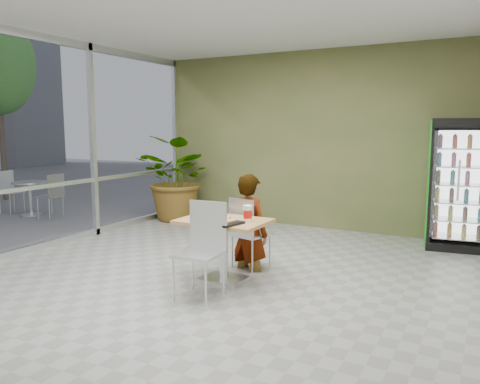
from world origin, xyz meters
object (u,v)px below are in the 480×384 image
(chair_far, at_px, (246,228))
(beverage_fridge, at_px, (460,184))
(seated_woman, at_px, (249,233))
(potted_plant, at_px, (179,178))
(cafeteria_tray, at_px, (220,222))
(soda_cup, at_px, (248,213))
(dining_table, at_px, (224,237))
(chair_near, at_px, (204,241))

(chair_far, xyz_separation_m, beverage_fridge, (2.34, 2.46, 0.43))
(seated_woman, bearing_deg, potted_plant, -24.58)
(seated_woman, xyz_separation_m, cafeteria_tray, (0.03, -0.81, 0.29))
(beverage_fridge, bearing_deg, soda_cup, -132.58)
(dining_table, relative_size, potted_plant, 0.62)
(chair_far, height_order, seated_woman, seated_woman)
(cafeteria_tray, bearing_deg, beverage_fridge, 54.70)
(seated_woman, distance_m, cafeteria_tray, 0.86)
(chair_near, relative_size, cafeteria_tray, 2.20)
(dining_table, xyz_separation_m, seated_woman, (0.04, 0.60, -0.06))
(chair_near, relative_size, beverage_fridge, 0.53)
(soda_cup, bearing_deg, potted_plant, 137.03)
(cafeteria_tray, xyz_separation_m, potted_plant, (-2.73, 3.02, 0.07))
(soda_cup, xyz_separation_m, cafeteria_tray, (-0.22, -0.27, -0.08))
(chair_near, height_order, potted_plant, potted_plant)
(chair_near, bearing_deg, beverage_fridge, 53.96)
(cafeteria_tray, bearing_deg, seated_woman, 92.45)
(chair_far, bearing_deg, seated_woman, -104.39)
(chair_far, height_order, chair_near, chair_near)
(chair_far, relative_size, cafeteria_tray, 1.99)
(chair_near, xyz_separation_m, cafeteria_tray, (0.03, 0.30, 0.16))
(dining_table, bearing_deg, cafeteria_tray, -70.33)
(potted_plant, bearing_deg, cafeteria_tray, -47.83)
(seated_woman, height_order, cafeteria_tray, seated_woman)
(dining_table, height_order, soda_cup, soda_cup)
(chair_far, distance_m, beverage_fridge, 3.42)
(seated_woman, distance_m, soda_cup, 0.70)
(chair_far, bearing_deg, cafeteria_tray, 109.20)
(soda_cup, bearing_deg, chair_near, -113.14)
(seated_woman, height_order, soda_cup, seated_woman)
(soda_cup, distance_m, potted_plant, 4.03)
(chair_near, distance_m, potted_plant, 4.29)
(chair_near, relative_size, potted_plant, 0.61)
(chair_far, distance_m, potted_plant, 3.51)
(potted_plant, bearing_deg, chair_far, -40.15)
(seated_woman, bearing_deg, dining_table, 101.10)
(beverage_fridge, bearing_deg, cafeteria_tray, -132.93)
(chair_near, xyz_separation_m, soda_cup, (0.25, 0.57, 0.24))
(seated_woman, relative_size, cafeteria_tray, 3.31)
(cafeteria_tray, bearing_deg, dining_table, 109.67)
(soda_cup, bearing_deg, beverage_fridge, 55.06)
(potted_plant, bearing_deg, beverage_fridge, 2.29)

